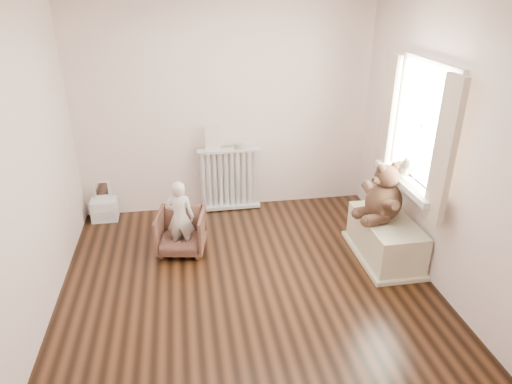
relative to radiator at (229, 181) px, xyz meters
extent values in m
cube|color=black|center=(-0.01, -1.68, -0.39)|extent=(3.60, 3.60, 0.01)
cube|color=white|center=(-0.01, 0.12, 0.91)|extent=(3.60, 0.02, 2.60)
cube|color=white|center=(-0.01, -3.48, 0.91)|extent=(3.60, 0.02, 2.60)
cube|color=white|center=(-1.81, -1.68, 0.91)|extent=(0.02, 3.60, 2.60)
cube|color=white|center=(1.79, -1.68, 0.91)|extent=(0.02, 3.60, 2.60)
cube|color=white|center=(1.75, -1.38, 1.06)|extent=(0.03, 0.90, 1.10)
cube|color=silver|center=(1.66, -1.38, 0.48)|extent=(0.22, 1.10, 0.06)
cube|color=beige|center=(1.64, -1.95, 1.00)|extent=(0.06, 0.26, 1.30)
cube|color=beige|center=(1.64, -0.81, 1.00)|extent=(0.06, 0.26, 1.30)
cube|color=silver|center=(0.00, 0.00, 0.00)|extent=(0.78, 0.15, 0.82)
cube|color=beige|center=(-0.18, 0.00, 0.59)|extent=(0.19, 0.02, 0.31)
cylinder|color=#A59E8C|center=(0.12, 0.00, 0.46)|extent=(0.10, 0.10, 0.06)
cube|color=silver|center=(-1.56, -0.03, -0.11)|extent=(0.31, 0.22, 0.49)
imported|color=brown|center=(-0.63, -0.90, -0.16)|extent=(0.58, 0.59, 0.47)
imported|color=silver|center=(-0.63, -0.95, 0.05)|extent=(0.33, 0.25, 0.83)
cube|color=beige|center=(1.51, -1.39, -0.19)|extent=(0.50, 0.95, 0.45)
camera|label=1|loc=(-0.54, -5.28, 2.34)|focal=32.00mm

